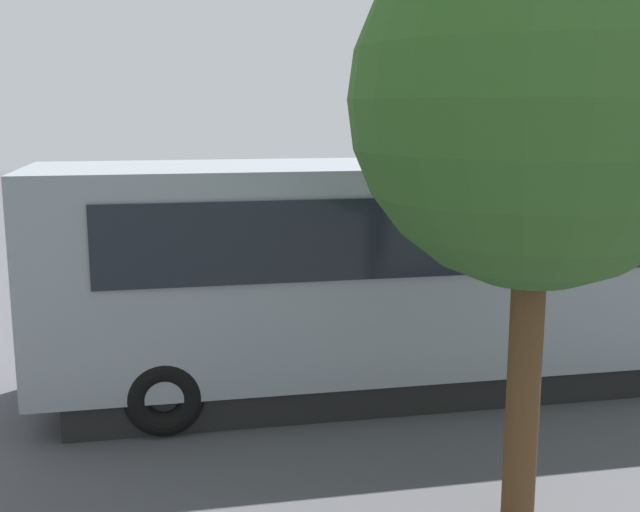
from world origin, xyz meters
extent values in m
plane|color=#4C4C51|center=(0.00, 0.00, 0.00)|extent=(80.00, 80.00, 0.00)
cube|color=#8C939E|center=(0.58, 4.41, 1.85)|extent=(11.23, 2.63, 2.80)
cube|color=black|center=(6.13, 4.34, 2.41)|extent=(0.08, 2.10, 1.23)
cube|color=black|center=(0.56, 3.14, 2.41)|extent=(9.41, 0.15, 1.01)
cube|color=black|center=(0.59, 5.68, 2.41)|extent=(9.41, 0.15, 1.01)
cube|color=#198C3F|center=(0.56, 3.15, 1.29)|extent=(9.85, 0.15, 0.28)
cube|color=black|center=(0.58, 4.41, 0.23)|extent=(10.33, 2.42, 0.45)
torus|color=black|center=(4.48, 3.23, 0.50)|extent=(1.00, 0.33, 1.00)
torus|color=black|center=(4.51, 5.49, 0.50)|extent=(1.00, 0.33, 1.00)
torus|color=black|center=(-3.36, 3.33, 0.50)|extent=(1.00, 0.33, 1.00)
cylinder|color=#473823|center=(-0.87, 1.36, 0.44)|extent=(0.12, 0.12, 0.73)
cube|color=black|center=(-0.88, 1.32, 0.05)|extent=(0.10, 0.26, 0.10)
cylinder|color=#473823|center=(-1.03, 1.37, 0.44)|extent=(0.12, 0.12, 0.73)
cube|color=black|center=(-1.04, 1.33, 0.05)|extent=(0.10, 0.26, 0.10)
cube|color=black|center=(-0.95, 1.36, 1.11)|extent=(0.38, 0.28, 0.61)
cylinder|color=black|center=(-0.71, 1.36, 1.13)|extent=(0.09, 0.09, 0.58)
sphere|color=tan|center=(-0.71, 1.36, 0.84)|extent=(0.09, 0.09, 0.09)
cylinder|color=black|center=(-1.19, 1.37, 1.13)|extent=(0.09, 0.09, 0.58)
sphere|color=tan|center=(-1.19, 1.37, 0.84)|extent=(0.09, 0.09, 0.09)
sphere|color=tan|center=(-0.95, 1.36, 1.54)|extent=(0.22, 0.22, 0.22)
cylinder|color=black|center=(-0.08, 1.48, 0.49)|extent=(0.13, 0.13, 0.80)
cube|color=black|center=(-0.08, 1.44, 0.05)|extent=(0.11, 0.26, 0.10)
cylinder|color=black|center=(-0.24, 1.47, 0.49)|extent=(0.13, 0.13, 0.80)
cube|color=black|center=(-0.24, 1.43, 0.05)|extent=(0.11, 0.26, 0.10)
cube|color=#3F594C|center=(-0.16, 1.48, 1.22)|extent=(0.39, 0.30, 0.67)
cylinder|color=#3F594C|center=(0.08, 1.49, 1.24)|extent=(0.09, 0.09, 0.63)
sphere|color=tan|center=(0.08, 1.49, 0.92)|extent=(0.09, 0.09, 0.09)
cylinder|color=#3F594C|center=(-0.40, 1.46, 1.24)|extent=(0.09, 0.09, 0.63)
sphere|color=tan|center=(-0.40, 1.46, 0.92)|extent=(0.09, 0.09, 0.09)
sphere|color=tan|center=(-0.16, 1.48, 1.70)|extent=(0.25, 0.25, 0.24)
cylinder|color=black|center=(1.04, 1.62, 0.45)|extent=(0.12, 0.12, 0.74)
cube|color=black|center=(1.04, 1.58, 0.05)|extent=(0.10, 0.26, 0.10)
cylinder|color=black|center=(0.88, 1.62, 0.45)|extent=(0.12, 0.12, 0.74)
cube|color=black|center=(0.88, 1.58, 0.05)|extent=(0.10, 0.26, 0.10)
cube|color=#D8F233|center=(0.96, 1.62, 1.13)|extent=(0.38, 0.28, 0.62)
cube|color=silver|center=(0.96, 1.62, 1.13)|extent=(0.39, 0.29, 0.06)
cylinder|color=#D8F233|center=(1.20, 1.62, 1.15)|extent=(0.09, 0.09, 0.59)
sphere|color=tan|center=(1.20, 1.62, 0.85)|extent=(0.09, 0.09, 0.09)
cylinder|color=#D8F233|center=(0.72, 1.62, 1.15)|extent=(0.09, 0.09, 0.59)
sphere|color=tan|center=(0.72, 1.62, 0.85)|extent=(0.09, 0.09, 0.09)
sphere|color=tan|center=(0.96, 1.62, 1.57)|extent=(0.22, 0.22, 0.22)
cylinder|color=black|center=(1.94, 1.49, 0.49)|extent=(0.13, 0.13, 0.79)
cube|color=black|center=(1.95, 1.45, 0.05)|extent=(0.13, 0.27, 0.10)
cylinder|color=black|center=(1.78, 1.47, 0.49)|extent=(0.13, 0.13, 0.79)
cube|color=black|center=(1.79, 1.43, 0.05)|extent=(0.13, 0.27, 0.10)
cube|color=navy|center=(1.86, 1.48, 1.21)|extent=(0.41, 0.32, 0.66)
cylinder|color=navy|center=(2.10, 1.51, 1.23)|extent=(0.10, 0.10, 0.63)
sphere|color=tan|center=(2.10, 1.51, 0.91)|extent=(0.10, 0.10, 0.09)
cylinder|color=navy|center=(1.63, 1.45, 1.23)|extent=(0.10, 0.10, 0.63)
sphere|color=tan|center=(1.63, 1.45, 0.91)|extent=(0.10, 0.10, 0.09)
sphere|color=tan|center=(1.86, 1.48, 1.68)|extent=(0.27, 0.27, 0.24)
cylinder|color=black|center=(2.92, 1.62, 0.49)|extent=(0.14, 0.14, 0.80)
cube|color=black|center=(2.91, 1.58, 0.05)|extent=(0.15, 0.27, 0.10)
cylinder|color=black|center=(2.77, 1.65, 0.49)|extent=(0.14, 0.14, 0.80)
cube|color=black|center=(2.76, 1.61, 0.05)|extent=(0.15, 0.27, 0.10)
cube|color=#3F594C|center=(2.84, 1.63, 1.23)|extent=(0.43, 0.35, 0.67)
cylinder|color=#3F594C|center=(3.08, 1.58, 1.24)|extent=(0.11, 0.11, 0.64)
sphere|color=tan|center=(3.08, 1.58, 0.92)|extent=(0.11, 0.11, 0.09)
cylinder|color=#3F594C|center=(2.61, 1.68, 1.24)|extent=(0.11, 0.11, 0.64)
sphere|color=tan|center=(2.61, 1.68, 0.92)|extent=(0.11, 0.11, 0.09)
sphere|color=tan|center=(2.84, 1.63, 1.70)|extent=(0.28, 0.28, 0.24)
torus|color=black|center=(0.17, 2.25, 0.30)|extent=(0.61, 0.27, 0.60)
cylinder|color=silver|center=(0.17, 2.25, 0.30)|extent=(0.14, 0.13, 0.12)
torus|color=black|center=(-1.24, 2.60, 0.30)|extent=(0.61, 0.27, 0.60)
cylinder|color=silver|center=(-1.24, 2.60, 0.30)|extent=(0.15, 0.15, 0.12)
cylinder|color=silver|center=(0.12, 2.26, 0.65)|extent=(0.32, 0.13, 0.67)
cube|color=#0C19B2|center=(-0.46, 2.41, 0.63)|extent=(0.88, 0.47, 0.36)
cube|color=black|center=(-0.93, 2.52, 0.68)|extent=(0.56, 0.34, 0.20)
cylinder|color=silver|center=(-0.78, 2.63, 0.42)|extent=(0.46, 0.19, 0.08)
cylinder|color=black|center=(0.07, 2.27, 0.95)|extent=(0.18, 0.57, 0.04)
torus|color=black|center=(2.53, -2.32, 0.30)|extent=(0.61, 0.23, 0.60)
cylinder|color=silver|center=(2.53, -2.32, 0.30)|extent=(0.14, 0.12, 0.12)
torus|color=black|center=(3.53, -2.14, 1.34)|extent=(0.86, 0.27, 0.85)
cylinder|color=silver|center=(3.53, -2.14, 1.34)|extent=(0.14, 0.14, 0.12)
cylinder|color=silver|center=(2.32, -2.35, 0.58)|extent=(0.67, 0.17, 0.32)
cube|color=#0C19B2|center=(2.75, -2.28, 1.00)|extent=(0.88, 0.42, 0.85)
cube|color=black|center=(3.04, -2.23, 1.38)|extent=(0.54, 0.30, 0.51)
cylinder|color=silver|center=(3.17, -2.35, 1.11)|extent=(0.38, 0.14, 0.38)
cylinder|color=black|center=(2.14, -2.38, 0.83)|extent=(0.13, 0.58, 0.04)
cube|color=black|center=(2.59, -2.31, 1.25)|extent=(0.54, 0.42, 0.53)
sphere|color=#0C59B2|center=(2.18, -2.38, 1.09)|extent=(0.30, 0.30, 0.26)
cylinder|color=black|center=(2.36, -2.16, 1.04)|extent=(0.47, 0.17, 0.17)
cylinder|color=black|center=(2.91, -2.07, 1.15)|extent=(0.37, 0.16, 0.35)
cylinder|color=black|center=(2.42, -2.52, 1.04)|extent=(0.47, 0.17, 0.17)
cylinder|color=black|center=(2.97, -2.42, 1.15)|extent=(0.37, 0.16, 0.35)
cylinder|color=#51381E|center=(1.17, 8.31, 1.44)|extent=(0.32, 0.32, 2.88)
sphere|color=#305A23|center=(1.17, 8.31, 4.07)|extent=(3.40, 3.40, 3.40)
cube|color=white|center=(-3.20, -1.72, 0.00)|extent=(0.22, 3.61, 0.01)
cube|color=white|center=(-0.75, -1.72, 0.00)|extent=(0.24, 4.12, 0.01)
cube|color=white|center=(1.71, -1.72, 0.00)|extent=(0.26, 4.71, 0.01)
camera|label=1|loc=(4.54, 14.78, 3.99)|focal=43.72mm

